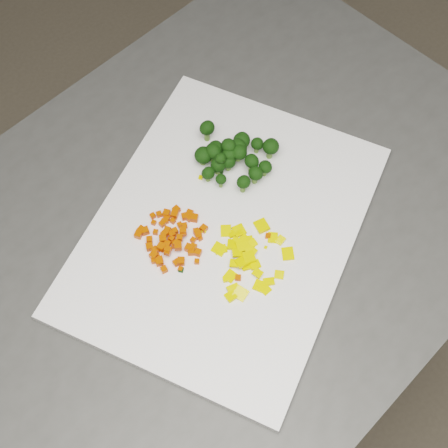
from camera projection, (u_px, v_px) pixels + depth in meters
counter_block at (211, 326)px, 1.33m from camera, size 1.11×0.86×0.90m
cutting_board at (224, 229)px, 0.92m from camera, size 0.59×0.55×0.01m
carrot_pile at (172, 237)px, 0.89m from camera, size 0.10×0.10×0.03m
pepper_pile at (247, 259)px, 0.88m from camera, size 0.12×0.12×0.02m
broccoli_pile at (232, 151)px, 0.94m from camera, size 0.13×0.13×0.06m
carrot_cube_0 at (167, 246)px, 0.89m from camera, size 0.01×0.01×0.01m
carrot_cube_1 at (165, 215)px, 0.92m from camera, size 0.01×0.01×0.01m
carrot_cube_2 at (193, 247)px, 0.90m from camera, size 0.01×0.01×0.01m
carrot_cube_3 at (160, 259)px, 0.89m from camera, size 0.01×0.01×0.01m
carrot_cube_4 at (171, 241)px, 0.90m from camera, size 0.01×0.01×0.01m
carrot_cube_5 at (154, 255)px, 0.89m from camera, size 0.01×0.01×0.01m
carrot_cube_6 at (185, 216)px, 0.92m from camera, size 0.01×0.01×0.01m
carrot_cube_7 at (163, 239)px, 0.89m from camera, size 0.01×0.01×0.01m
carrot_cube_8 at (180, 238)px, 0.89m from camera, size 0.01×0.01×0.01m
carrot_cube_9 at (168, 250)px, 0.88m from camera, size 0.01×0.01×0.01m
carrot_cube_10 at (183, 233)px, 0.90m from camera, size 0.01×0.01×0.01m
carrot_cube_11 at (161, 247)px, 0.89m from camera, size 0.01×0.01×0.01m
carrot_cube_12 at (167, 230)px, 0.90m from camera, size 0.01×0.01×0.01m
carrot_cube_13 at (176, 263)px, 0.88m from camera, size 0.01×0.01×0.01m
carrot_cube_14 at (166, 221)px, 0.92m from camera, size 0.01×0.01×0.01m
carrot_cube_15 at (172, 234)px, 0.90m from camera, size 0.01×0.01×0.01m
carrot_cube_16 at (189, 248)px, 0.89m from camera, size 0.01×0.01×0.01m
carrot_cube_17 at (164, 269)px, 0.88m from camera, size 0.01×0.01×0.01m
carrot_cube_18 at (154, 261)px, 0.89m from camera, size 0.01×0.01×0.01m
carrot_cube_19 at (164, 234)px, 0.90m from camera, size 0.01×0.01×0.01m
carrot_cube_20 at (153, 216)px, 0.92m from camera, size 0.01×0.01×0.01m
carrot_cube_21 at (186, 216)px, 0.92m from camera, size 0.01×0.01×0.01m
carrot_cube_22 at (178, 246)px, 0.89m from camera, size 0.01×0.01×0.01m
carrot_cube_23 at (172, 239)px, 0.89m from camera, size 0.01×0.01×0.01m
carrot_cube_24 at (138, 235)px, 0.90m from camera, size 0.01×0.01×0.01m
carrot_cube_25 at (198, 252)px, 0.89m from camera, size 0.01×0.01×0.01m
carrot_cube_26 at (168, 218)px, 0.92m from camera, size 0.01×0.01×0.01m
carrot_cube_27 at (155, 251)px, 0.89m from camera, size 0.01×0.01×0.01m
carrot_cube_28 at (173, 221)px, 0.92m from camera, size 0.01×0.01×0.01m
carrot_cube_29 at (181, 261)px, 0.88m from camera, size 0.01×0.01×0.01m
carrot_cube_30 at (154, 223)px, 0.92m from camera, size 0.01×0.01×0.01m
carrot_cube_31 at (159, 214)px, 0.92m from camera, size 0.01×0.01×0.01m
carrot_cube_32 at (177, 244)px, 0.89m from camera, size 0.01×0.01×0.01m
carrot_cube_33 at (156, 232)px, 0.91m from camera, size 0.01×0.01×0.01m
carrot_cube_34 at (164, 222)px, 0.91m from camera, size 0.01×0.01×0.01m
carrot_cube_35 at (190, 213)px, 0.92m from camera, size 0.01×0.01×0.01m
carrot_cube_36 at (193, 240)px, 0.90m from camera, size 0.01×0.01×0.01m
carrot_cube_37 at (191, 252)px, 0.89m from camera, size 0.01×0.01×0.01m
carrot_cube_38 at (194, 218)px, 0.92m from camera, size 0.01×0.01×0.01m
carrot_cube_39 at (167, 213)px, 0.92m from camera, size 0.01×0.01×0.01m
carrot_cube_40 at (185, 226)px, 0.91m from camera, size 0.01×0.01×0.01m
carrot_cube_41 at (145, 231)px, 0.91m from camera, size 0.01×0.01×0.01m
carrot_cube_42 at (165, 222)px, 0.92m from camera, size 0.01×0.01×0.01m
carrot_cube_43 at (204, 228)px, 0.91m from camera, size 0.01×0.01×0.01m
carrot_cube_44 at (167, 252)px, 0.88m from camera, size 0.01×0.01×0.01m
carrot_cube_45 at (175, 231)px, 0.90m from camera, size 0.01×0.01×0.01m
carrot_cube_46 at (183, 231)px, 0.90m from camera, size 0.01×0.01×0.01m
carrot_cube_47 at (198, 233)px, 0.91m from camera, size 0.01×0.01×0.01m
carrot_cube_48 at (167, 244)px, 0.89m from camera, size 0.01×0.01×0.01m
carrot_cube_49 at (198, 236)px, 0.90m from camera, size 0.01×0.01×0.01m
carrot_cube_50 at (176, 210)px, 0.92m from camera, size 0.01×0.01×0.01m
carrot_cube_51 at (150, 247)px, 0.89m from camera, size 0.01×0.01×0.01m
carrot_cube_52 at (176, 244)px, 0.90m from camera, size 0.01×0.01×0.01m
carrot_cube_53 at (166, 243)px, 0.89m from camera, size 0.01×0.01×0.01m
carrot_cube_54 at (141, 230)px, 0.91m from camera, size 0.01×0.01×0.01m
carrot_cube_55 at (163, 246)px, 0.89m from camera, size 0.01×0.01×0.01m
carrot_cube_56 at (180, 269)px, 0.88m from camera, size 0.01×0.01×0.01m
carrot_cube_57 at (159, 262)px, 0.88m from camera, size 0.01×0.01×0.01m
carrot_cube_58 at (175, 214)px, 0.92m from camera, size 0.01×0.01×0.01m
carrot_cube_59 at (162, 224)px, 0.91m from camera, size 0.01×0.01×0.01m
carrot_cube_60 at (197, 261)px, 0.89m from camera, size 0.01×0.01×0.01m
carrot_cube_61 at (196, 231)px, 0.91m from camera, size 0.01×0.01×0.01m
carrot_cube_62 at (200, 238)px, 0.90m from camera, size 0.01×0.01×0.01m
carrot_cube_63 at (180, 225)px, 0.91m from camera, size 0.01×0.01×0.01m
carrot_cube_64 at (149, 240)px, 0.90m from camera, size 0.01×0.01×0.01m
carrot_cube_65 at (189, 218)px, 0.92m from camera, size 0.01×0.01×0.01m
pepper_chunk_0 at (244, 241)px, 0.90m from camera, size 0.02×0.02×0.00m
pepper_chunk_1 at (230, 276)px, 0.88m from camera, size 0.02×0.02×0.01m
pepper_chunk_2 at (258, 273)px, 0.88m from camera, size 0.02×0.02×0.00m
pepper_chunk_3 at (262, 226)px, 0.91m from camera, size 0.02×0.02×0.01m
pepper_chunk_4 at (273, 238)px, 0.91m from camera, size 0.02×0.02×0.01m
pepper_chunk_5 at (279, 275)px, 0.88m from camera, size 0.02×0.02×0.01m
pepper_chunk_6 at (241, 294)px, 0.86m from camera, size 0.02×0.02×0.01m
pepper_chunk_7 at (234, 290)px, 0.87m from camera, size 0.02×0.02×0.01m
pepper_chunk_8 at (237, 253)px, 0.89m from camera, size 0.02×0.02×0.01m
pepper_chunk_9 at (259, 286)px, 0.87m from camera, size 0.02×0.02×0.00m
pepper_chunk_10 at (231, 296)px, 0.86m from camera, size 0.01×0.01×0.01m
pepper_chunk_11 at (239, 231)px, 0.91m from camera, size 0.02×0.02×0.00m
pepper_chunk_12 at (269, 282)px, 0.87m from camera, size 0.02×0.02×0.00m
pepper_chunk_13 at (234, 263)px, 0.88m from camera, size 0.02×0.02×0.01m
pepper_chunk_14 at (249, 257)px, 0.88m from camera, size 0.02×0.02×0.01m
pepper_chunk_15 at (226, 231)px, 0.91m from camera, size 0.02×0.02×0.01m
pepper_chunk_16 at (249, 257)px, 0.89m from camera, size 0.02×0.02×0.00m
pepper_chunk_17 at (251, 251)px, 0.89m from camera, size 0.02×0.02×0.01m
pepper_chunk_18 at (244, 240)px, 0.90m from camera, size 0.02×0.02×0.01m
pepper_chunk_19 at (233, 245)px, 0.90m from camera, size 0.02×0.02×0.01m
pepper_chunk_20 at (280, 240)px, 0.90m from camera, size 0.02×0.01×0.01m
pepper_chunk_21 at (288, 254)px, 0.89m from camera, size 0.02×0.03×0.01m
pepper_chunk_22 at (247, 265)px, 0.88m from camera, size 0.02×0.02×0.01m
pepper_chunk_23 at (242, 262)px, 0.88m from camera, size 0.02×0.02×0.01m
pepper_chunk_24 at (246, 264)px, 0.89m from camera, size 0.02×0.02×0.01m
pepper_chunk_25 at (221, 249)px, 0.90m from camera, size 0.02×0.02×0.00m
pepper_chunk_26 at (251, 244)px, 0.90m from camera, size 0.02×0.01×0.01m
pepper_chunk_27 at (237, 244)px, 0.90m from camera, size 0.03×0.03×0.01m
pepper_chunk_28 at (264, 288)px, 0.87m from camera, size 0.01×0.02×0.01m
pepper_chunk_29 at (235, 233)px, 0.91m from camera, size 0.02×0.02×0.01m
pepper_chunk_30 at (219, 249)px, 0.90m from camera, size 0.02×0.02×0.01m
pepper_chunk_31 at (247, 243)px, 0.90m from camera, size 0.03×0.02×0.01m
pepper_chunk_32 at (243, 246)px, 0.89m from camera, size 0.02×0.02×0.01m
pepper_chunk_33 at (255, 265)px, 0.88m from camera, size 0.02×0.02×0.01m
broccoli_floret_0 at (213, 154)px, 0.95m from camera, size 0.03×0.03×0.04m
broccoli_floret_1 at (251, 164)px, 0.95m from camera, size 0.03×0.03×0.03m
broccoli_floret_2 at (257, 146)px, 0.97m from camera, size 0.03×0.03×0.03m
broccoli_floret_3 at (218, 167)px, 0.95m from camera, size 0.03×0.03×0.03m
broccoli_floret_4 at (203, 157)px, 0.95m from camera, size 0.04×0.04×0.03m
broccoli_floret_5 at (221, 182)px, 0.94m from camera, size 0.02×0.02×0.03m
broccoli_floret_6 at (270, 150)px, 0.96m from camera, size 0.04×0.04×0.04m
broccoli_floret_7 at (228, 164)px, 0.95m from camera, size 0.03×0.03×0.03m
broccoli_floret_8 at (265, 169)px, 0.95m from camera, size 0.03×0.03×0.03m
broccoli_floret_9 at (207, 132)px, 0.97m from camera, size 0.03×0.03×0.04m
broccoli_floret_10 at (228, 149)px, 0.95m from camera, size 0.03×0.03×0.03m
broccoli_floret_11 at (237, 150)px, 0.96m from camera, size 0.04×0.04×0.04m
broccoli_floret_12 at (220, 161)px, 0.94m from camera, size 0.02×0.02×0.03m
broccoli_floret_13 at (243, 185)px, 0.93m from camera, size 0.03×0.03×0.03m
broccoli_floret_14 at (215, 151)px, 0.96m from camera, size 0.03×0.03×0.03m
broccoli_floret_15 at (238, 154)px, 0.95m from camera, size 0.03×0.03×0.03m
broccoli_floret_16 at (229, 156)px, 0.95m from camera, size 0.03×0.03×0.03m
broccoli_floret_17 at (241, 142)px, 0.97m from camera, size 0.04×0.04×0.03m
broccoli_floret_18 at (255, 176)px, 0.94m from camera, size 0.03×0.03×0.03m
broccoli_floret_19 at (208, 175)px, 0.94m from camera, size 0.03×0.03×0.03m
stray_bit_0 at (221, 172)px, 0.96m from camera, size 0.01×0.01×0.00m
stray_bit_1 at (266, 247)px, 0.90m from camera, size 0.01×0.01×0.00m
stray_bit_2 at (268, 236)px, 0.91m from camera, size 0.01×0.01×0.01m
stray_bit_3 at (181, 270)px, 0.88m from camera, size 0.01×0.01×0.00m
stray_bit_4 at (238, 278)px, 0.87m from camera, size 0.01×0.01×0.01m
stray_bit_5 at (201, 177)px, 0.95m from camera, size 0.01×0.01×0.00m
stray_bit_6 at (225, 280)px, 0.87m from camera, size 0.01×0.01×0.00m
stray_bit_7 at (158, 255)px, 0.89m from camera, size 0.01×0.01×0.00m
stray_bit_8 at (204, 230)px, 0.91m from camera, size 0.01×0.01×0.00m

